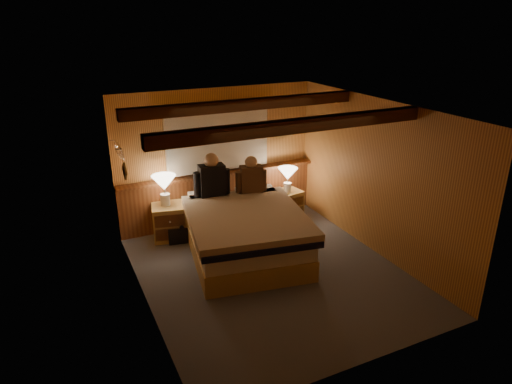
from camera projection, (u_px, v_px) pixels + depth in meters
floor at (271, 272)px, 6.68m from camera, size 4.20×4.20×0.00m
ceiling at (273, 109)px, 5.81m from camera, size 4.20×4.20×0.00m
wall_back at (217, 157)px, 8.02m from camera, size 3.60×0.00×3.60m
wall_left at (140, 220)px, 5.53m from camera, size 0.00×4.20×4.20m
wall_right at (376, 178)px, 6.97m from camera, size 0.00×4.20×4.20m
wall_front at (369, 268)px, 4.48m from camera, size 3.60×0.00×3.60m
wainscot at (220, 196)px, 8.22m from camera, size 3.60×0.23×0.94m
curtain_window at (218, 140)px, 7.84m from camera, size 2.18×0.09×1.11m
ceiling_beams at (267, 114)px, 5.97m from camera, size 3.60×1.65×0.16m
coat_rail at (120, 150)px, 6.72m from camera, size 0.05×0.55×0.24m
framed_print at (285, 130)px, 8.41m from camera, size 0.30×0.04×0.25m
bed at (245, 232)px, 7.04m from camera, size 2.02×2.45×0.75m
nightstand_left at (169, 222)px, 7.62m from camera, size 0.63×0.59×0.59m
nightstand_right at (288, 204)px, 8.44m from camera, size 0.53×0.49×0.52m
lamp_left at (164, 185)px, 7.39m from camera, size 0.40×0.40×0.52m
lamp_right at (288, 175)px, 8.19m from camera, size 0.35×0.35×0.46m
person_left at (212, 178)px, 7.43m from camera, size 0.61×0.27×0.74m
person_right at (251, 177)px, 7.59m from camera, size 0.52×0.28×0.65m
duffel_bag at (181, 233)px, 7.59m from camera, size 0.48×0.33×0.32m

